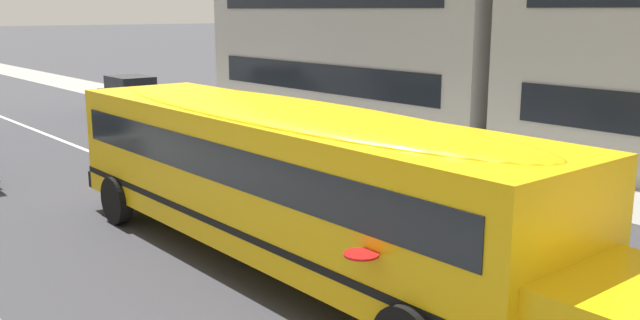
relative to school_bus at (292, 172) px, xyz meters
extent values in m
plane|color=#38383D|center=(-3.13, 1.30, -1.76)|extent=(400.00, 400.00, 0.00)
cube|color=gray|center=(-3.13, 8.74, -1.75)|extent=(120.00, 3.00, 0.01)
cube|color=silver|center=(-3.13, 1.30, -1.75)|extent=(110.00, 0.16, 0.01)
cube|color=yellow|center=(-0.26, 0.00, -0.11)|extent=(11.30, 2.59, 2.26)
cube|color=black|center=(-5.98, 0.01, -1.06)|extent=(0.21, 2.57, 0.37)
cube|color=black|center=(-0.26, 0.00, 0.29)|extent=(10.62, 2.63, 0.66)
cube|color=black|center=(-0.26, 0.00, -0.78)|extent=(11.32, 2.62, 0.12)
ellipsoid|color=yellow|center=(-0.26, 0.00, 1.02)|extent=(10.85, 2.38, 0.37)
cylinder|color=red|center=(3.35, -1.48, -0.23)|extent=(0.45, 0.45, 0.03)
cylinder|color=black|center=(4.04, 1.27, -1.24)|extent=(1.03, 0.29, 1.03)
cylinder|color=black|center=(-4.54, 1.29, -1.24)|extent=(1.03, 0.29, 1.03)
cylinder|color=black|center=(-4.55, -1.27, -1.24)|extent=(1.03, 0.29, 1.03)
cube|color=black|center=(-19.75, 6.15, -1.11)|extent=(3.95, 1.81, 0.70)
cube|color=black|center=(-19.90, 6.15, -0.44)|extent=(2.24, 1.62, 0.64)
cylinder|color=black|center=(-18.43, 6.96, -1.46)|extent=(0.60, 0.20, 0.60)
cylinder|color=black|center=(-18.47, 5.26, -1.46)|extent=(0.60, 0.20, 0.60)
cylinder|color=black|center=(-21.03, 7.04, -1.46)|extent=(0.60, 0.20, 0.60)
cylinder|color=black|center=(-21.07, 5.34, -1.46)|extent=(0.60, 0.20, 0.60)
cube|color=navy|center=(-10.05, 5.97, -1.11)|extent=(3.91, 1.72, 0.70)
cube|color=black|center=(-10.20, 5.97, -0.44)|extent=(2.21, 1.57, 0.64)
cylinder|color=black|center=(-8.75, 6.81, -1.46)|extent=(0.60, 0.18, 0.60)
cylinder|color=black|center=(-8.75, 5.11, -1.46)|extent=(0.60, 0.18, 0.60)
cylinder|color=black|center=(-11.35, 6.83, -1.46)|extent=(0.60, 0.18, 0.60)
cylinder|color=black|center=(-11.35, 5.13, -1.46)|extent=(0.60, 0.18, 0.60)
cube|color=black|center=(-11.80, 10.22, 0.16)|extent=(12.66, 0.04, 1.10)
camera|label=1|loc=(9.40, -7.14, 2.75)|focal=39.28mm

